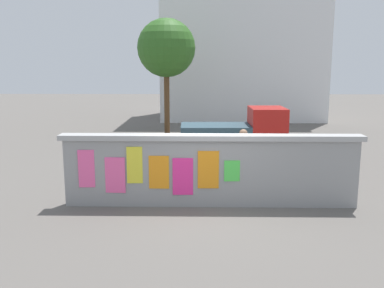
% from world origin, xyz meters
% --- Properties ---
extents(ground, '(60.00, 60.00, 0.00)m').
position_xyz_m(ground, '(0.00, 8.00, 0.00)').
color(ground, '#605B56').
extents(poster_wall, '(7.08, 0.42, 1.72)m').
position_xyz_m(poster_wall, '(-0.01, -0.00, 0.88)').
color(poster_wall, gray).
rests_on(poster_wall, ground).
extents(auto_rickshaw_truck, '(3.63, 1.59, 1.85)m').
position_xyz_m(auto_rickshaw_truck, '(1.09, 4.93, 0.90)').
color(auto_rickshaw_truck, black).
rests_on(auto_rickshaw_truck, ground).
extents(motorcycle, '(1.90, 0.56, 0.87)m').
position_xyz_m(motorcycle, '(-2.33, 1.86, 0.46)').
color(motorcycle, black).
rests_on(motorcycle, ground).
extents(bicycle_near, '(1.68, 0.50, 0.95)m').
position_xyz_m(bicycle_near, '(2.68, 2.03, 0.36)').
color(bicycle_near, black).
rests_on(bicycle_near, ground).
extents(bicycle_far, '(1.71, 0.44, 0.95)m').
position_xyz_m(bicycle_far, '(-2.40, 4.57, 0.36)').
color(bicycle_far, black).
rests_on(bicycle_far, ground).
extents(person_walking, '(0.43, 0.43, 1.62)m').
position_xyz_m(person_walking, '(0.91, 1.49, 0.99)').
color(person_walking, yellow).
rests_on(person_walking, ground).
extents(tree_roadside, '(2.75, 2.75, 5.45)m').
position_xyz_m(tree_roadside, '(-1.86, 10.64, 4.05)').
color(tree_roadside, brown).
rests_on(tree_roadside, ground).
extents(building_background, '(9.88, 6.12, 9.41)m').
position_xyz_m(building_background, '(2.25, 17.23, 4.72)').
color(building_background, silver).
rests_on(building_background, ground).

